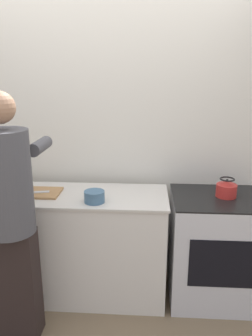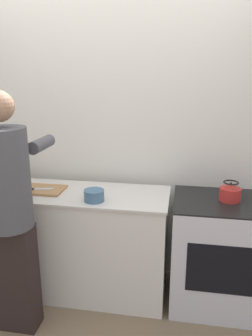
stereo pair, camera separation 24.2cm
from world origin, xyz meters
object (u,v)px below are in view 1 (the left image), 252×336
at_px(cutting_board, 37,193).
at_px(knife, 33,192).
at_px(canister_jar, 7,175).
at_px(bowl_prep, 94,197).
at_px(person, 11,213).
at_px(kettle, 226,189).
at_px(oven, 215,248).

bearing_deg(cutting_board, knife, -135.22).
bearing_deg(canister_jar, cutting_board, -31.25).
bearing_deg(canister_jar, bowl_prep, -23.07).
bearing_deg(person, cutting_board, 88.21).
height_order(person, bowl_prep, person).
bearing_deg(kettle, person, -160.35).
relative_size(knife, canister_jar, 1.47).
bearing_deg(bowl_prep, kettle, 11.25).
distance_m(oven, canister_jar, 1.87).
height_order(person, cutting_board, person).
bearing_deg(oven, knife, -177.44).
relative_size(oven, cutting_board, 2.45).
height_order(person, canister_jar, person).
xyz_separation_m(person, knife, (-0.01, 0.46, -0.03)).
relative_size(oven, canister_jar, 5.35).
bearing_deg(cutting_board, person, -91.79).
xyz_separation_m(kettle, bowl_prep, (-1.02, -0.20, -0.01)).
distance_m(kettle, canister_jar, 1.84).
xyz_separation_m(knife, canister_jar, (-0.31, 0.23, 0.06)).
bearing_deg(person, kettle, 19.65).
xyz_separation_m(person, bowl_prep, (0.50, 0.34, -0.00)).
bearing_deg(bowl_prep, canister_jar, 156.93).
bearing_deg(cutting_board, kettle, 2.12).
height_order(bowl_prep, canister_jar, canister_jar).
relative_size(person, cutting_board, 4.76).
height_order(cutting_board, canister_jar, canister_jar).
height_order(kettle, bowl_prep, kettle).
xyz_separation_m(oven, bowl_prep, (-0.97, -0.18, 0.50)).
height_order(person, knife, person).
distance_m(cutting_board, kettle, 1.50).
distance_m(oven, bowl_prep, 1.10).
xyz_separation_m(oven, canister_jar, (-1.78, 0.16, 0.54)).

